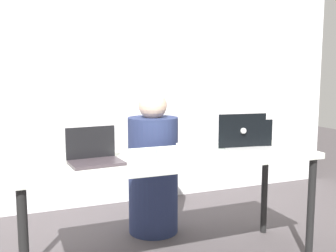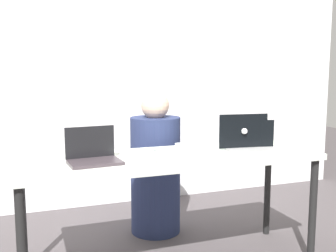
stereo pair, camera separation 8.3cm
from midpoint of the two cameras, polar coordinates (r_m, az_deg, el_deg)
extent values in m
cube|color=silver|center=(3.86, -8.50, 7.80)|extent=(5.01, 0.10, 2.59)
cube|color=silver|center=(2.52, -0.42, -4.70)|extent=(1.93, 0.62, 0.04)
cylinder|color=black|center=(2.87, 19.23, -11.43)|extent=(0.05, 0.05, 0.72)
cylinder|color=black|center=(2.71, -21.37, -12.69)|extent=(0.05, 0.05, 0.72)
cylinder|color=black|center=(3.26, 13.12, -8.90)|extent=(0.05, 0.05, 0.72)
cylinder|color=navy|center=(3.18, -2.92, -7.15)|extent=(0.48, 0.48, 0.93)
sphere|color=beige|center=(3.08, -2.99, 3.00)|extent=(0.22, 0.22, 0.22)
cube|color=silver|center=(2.85, 8.74, -2.74)|extent=(0.37, 0.29, 0.02)
cube|color=black|center=(2.71, 9.89, -0.65)|extent=(0.34, 0.05, 0.23)
sphere|color=white|center=(2.70, 10.03, -0.69)|extent=(0.04, 0.04, 0.04)
cube|color=#3C3339|center=(2.30, -11.38, -5.29)|extent=(0.31, 0.23, 0.02)
cube|color=black|center=(2.38, -12.14, -2.34)|extent=(0.30, 0.04, 0.19)
sphere|color=white|center=(2.39, -12.23, -2.29)|extent=(0.03, 0.03, 0.03)
cube|color=#B5B5B5|center=(2.66, 11.42, -3.53)|extent=(0.38, 0.27, 0.02)
cube|color=black|center=(2.74, 10.70, -1.04)|extent=(0.34, 0.09, 0.18)
sphere|color=white|center=(2.75, 10.61, -1.00)|extent=(0.03, 0.03, 0.03)
cylinder|color=silver|center=(2.25, -3.51, -4.47)|extent=(0.07, 0.07, 0.09)
cylinder|color=silver|center=(2.25, -3.51, -4.99)|extent=(0.07, 0.07, 0.05)
cylinder|color=silver|center=(2.36, 0.87, -3.77)|extent=(0.07, 0.07, 0.10)
cylinder|color=silver|center=(2.36, 0.87, -4.31)|extent=(0.06, 0.06, 0.06)
camera|label=1|loc=(0.04, -90.94, -0.13)|focal=42.00mm
camera|label=2|loc=(0.04, 89.06, 0.13)|focal=42.00mm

